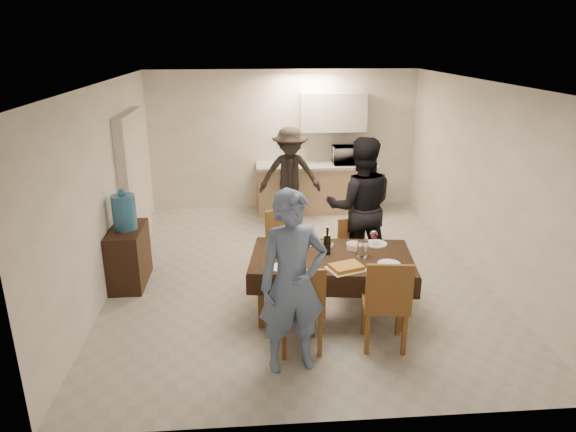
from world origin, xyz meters
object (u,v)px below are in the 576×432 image
object	(u,v)px
microwave	(349,155)
console	(129,256)
savoury_tart	(346,267)
wine_bottle	(327,240)
person_far	(360,207)
water_pitcher	(363,249)
person_kitchen	(290,174)
dining_table	(332,258)
water_jug	(124,212)
person_near	(293,283)

from	to	relation	value
microwave	console	bearing A→B (deg)	39.18
savoury_tart	wine_bottle	bearing A→B (deg)	109.23
wine_bottle	person_far	xyz separation A→B (m)	(0.60, 1.00, 0.06)
water_pitcher	person_kitchen	xyz separation A→B (m)	(-0.56, 3.39, 0.02)
wine_bottle	person_kitchen	distance (m)	3.30
savoury_tart	person_kitchen	world-z (taller)	person_kitchen
person_far	console	bearing A→B (deg)	7.22
dining_table	water_pitcher	xyz separation A→B (m)	(0.35, -0.05, 0.13)
water_jug	savoury_tart	xyz separation A→B (m)	(2.65, -1.34, -0.26)
water_pitcher	person_far	world-z (taller)	person_far
dining_table	savoury_tart	distance (m)	0.40
water_jug	person_far	distance (m)	3.11
person_far	person_kitchen	xyz separation A→B (m)	(-0.76, 2.29, -0.12)
water_jug	person_far	bearing A→B (deg)	1.67
console	water_jug	bearing A→B (deg)	90.00
dining_table	person_kitchen	size ratio (longest dim) A/B	1.18
water_pitcher	microwave	world-z (taller)	microwave
dining_table	wine_bottle	xyz separation A→B (m)	(-0.05, 0.05, 0.21)
water_jug	person_near	distance (m)	2.84
water_jug	savoury_tart	bearing A→B (deg)	-26.79
water_pitcher	person_far	bearing A→B (deg)	79.70
console	person_far	bearing A→B (deg)	1.67
person_near	water_jug	bearing A→B (deg)	124.71
console	person_kitchen	distance (m)	3.37
water_pitcher	person_kitchen	world-z (taller)	person_kitchen
savoury_tart	water_jug	bearing A→B (deg)	153.21
dining_table	person_far	size ratio (longest dim) A/B	1.03
savoury_tart	person_near	size ratio (longest dim) A/B	0.22
savoury_tart	console	bearing A→B (deg)	153.21
console	person_far	size ratio (longest dim) A/B	0.44
water_jug	savoury_tart	world-z (taller)	water_jug
water_pitcher	wine_bottle	bearing A→B (deg)	165.96
person_near	person_far	xyz separation A→B (m)	(1.10, 2.10, 0.04)
water_jug	wine_bottle	bearing A→B (deg)	-19.97
water_jug	dining_table	bearing A→B (deg)	-20.60
console	water_jug	world-z (taller)	water_jug
console	savoury_tart	distance (m)	2.99
water_pitcher	microwave	distance (m)	3.89
wine_bottle	person_near	world-z (taller)	person_near
console	person_near	size ratio (longest dim) A/B	0.46
dining_table	microwave	xyz separation A→B (m)	(0.92, 3.79, 0.38)
water_jug	person_near	xyz separation A→B (m)	(2.00, -2.01, -0.09)
savoury_tart	person_kitchen	size ratio (longest dim) A/B	0.23
person_kitchen	person_far	bearing A→B (deg)	-71.69
dining_table	water_jug	bearing A→B (deg)	166.96
person_far	person_kitchen	bearing A→B (deg)	-66.14
console	wine_bottle	bearing A→B (deg)	-19.97
water_jug	wine_bottle	xyz separation A→B (m)	(2.50, -0.91, -0.11)
wine_bottle	person_far	distance (m)	1.17
savoury_tart	person_near	bearing A→B (deg)	-134.13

